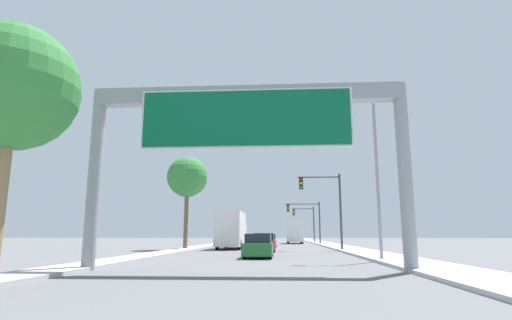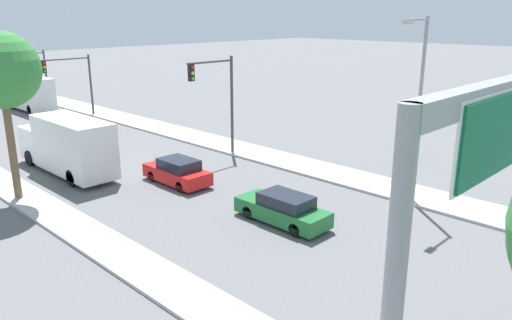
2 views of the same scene
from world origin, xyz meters
name	(u,v)px [view 1 (image 1 of 2)]	position (x,y,z in m)	size (l,w,h in m)	color
sidewalk_right	(326,244)	(7.75, 60.00, 0.07)	(3.00, 120.00, 0.15)	#B3B3B3
median_strip_left	(221,244)	(-7.25, 60.00, 0.07)	(2.00, 120.00, 0.15)	#B3B3B3
sign_gantry	(246,127)	(0.00, 17.89, 5.88)	(13.45, 0.73, 7.68)	gray
car_far_center	(264,243)	(0.00, 35.47, 0.71)	(1.82, 4.40, 1.51)	red
car_near_right	(259,246)	(0.00, 27.28, 0.69)	(1.75, 4.77, 1.47)	#1E662D
car_mid_right	(269,241)	(0.00, 47.53, 0.68)	(1.74, 4.57, 1.43)	#A5A8AD
truck_box_primary	(232,230)	(-3.50, 41.87, 1.80)	(2.37, 8.94, 3.57)	white
truck_box_secondary	(295,232)	(3.50, 64.52, 1.75)	(2.35, 7.27, 3.47)	navy
traffic_light_near_intersection	(327,199)	(5.62, 38.00, 4.54)	(3.88, 0.32, 6.85)	#3D3D3F
traffic_light_mid_block	(308,215)	(5.17, 58.00, 4.01)	(4.82, 0.32, 5.87)	#3D3D3F
traffic_light_far_intersection	(307,219)	(5.59, 68.00, 3.89)	(3.63, 0.32, 5.82)	#3D3D3F
palm_tree_foreground	(13,88)	(-7.15, 13.40, 6.08)	(4.12, 4.12, 8.18)	#8C704C
palm_tree_background	(187,177)	(-7.58, 39.39, 6.82)	(3.88, 3.88, 8.82)	brown
street_lamp_right	(372,162)	(6.61, 24.28, 5.48)	(2.25, 0.28, 9.46)	gray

